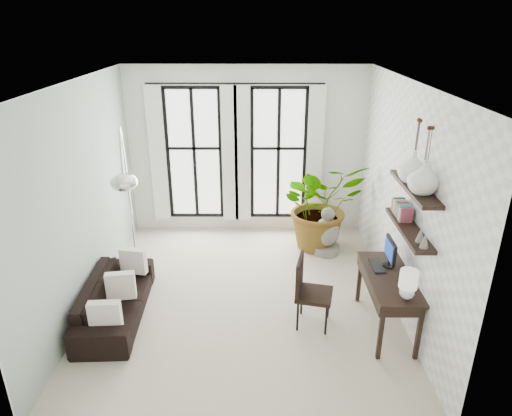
{
  "coord_description": "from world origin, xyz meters",
  "views": [
    {
      "loc": [
        0.22,
        -5.92,
        3.94
      ],
      "look_at": [
        0.18,
        0.3,
        1.35
      ],
      "focal_mm": 32.0,
      "sensor_mm": 36.0,
      "label": 1
    }
  ],
  "objects_px": {
    "desk_chair": "(308,288)",
    "arc_lamp": "(124,165)",
    "sofa": "(115,299)",
    "plant": "(321,205)",
    "desk": "(390,282)",
    "buddha": "(327,234)"
  },
  "relations": [
    {
      "from": "buddha",
      "to": "arc_lamp",
      "type": "bearing_deg",
      "value": -159.94
    },
    {
      "from": "sofa",
      "to": "desk",
      "type": "relative_size",
      "value": 1.42
    },
    {
      "from": "desk_chair",
      "to": "buddha",
      "type": "height_order",
      "value": "desk_chair"
    },
    {
      "from": "desk",
      "to": "arc_lamp",
      "type": "distance_m",
      "value": 4.0
    },
    {
      "from": "desk",
      "to": "desk_chair",
      "type": "distance_m",
      "value": 1.08
    },
    {
      "from": "arc_lamp",
      "to": "desk_chair",
      "type": "bearing_deg",
      "value": -19.84
    },
    {
      "from": "arc_lamp",
      "to": "buddha",
      "type": "relative_size",
      "value": 2.95
    },
    {
      "from": "sofa",
      "to": "arc_lamp",
      "type": "relative_size",
      "value": 0.75
    },
    {
      "from": "sofa",
      "to": "buddha",
      "type": "bearing_deg",
      "value": -61.84
    },
    {
      "from": "sofa",
      "to": "desk",
      "type": "bearing_deg",
      "value": -97.01
    },
    {
      "from": "plant",
      "to": "desk_chair",
      "type": "distance_m",
      "value": 2.42
    },
    {
      "from": "buddha",
      "to": "desk",
      "type": "bearing_deg",
      "value": -77.42
    },
    {
      "from": "arc_lamp",
      "to": "desk",
      "type": "bearing_deg",
      "value": -16.41
    },
    {
      "from": "desk_chair",
      "to": "arc_lamp",
      "type": "xyz_separation_m",
      "value": [
        -2.59,
        0.93,
        1.44
      ]
    },
    {
      "from": "plant",
      "to": "desk",
      "type": "distance_m",
      "value": 2.57
    },
    {
      "from": "plant",
      "to": "desk",
      "type": "relative_size",
      "value": 1.2
    },
    {
      "from": "sofa",
      "to": "plant",
      "type": "bearing_deg",
      "value": -57.49
    },
    {
      "from": "plant",
      "to": "arc_lamp",
      "type": "relative_size",
      "value": 0.63
    },
    {
      "from": "desk",
      "to": "arc_lamp",
      "type": "relative_size",
      "value": 0.53
    },
    {
      "from": "desk",
      "to": "buddha",
      "type": "height_order",
      "value": "desk"
    },
    {
      "from": "desk",
      "to": "plant",
      "type": "bearing_deg",
      "value": 103.35
    },
    {
      "from": "arc_lamp",
      "to": "plant",
      "type": "bearing_deg",
      "value": 25.13
    }
  ]
}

